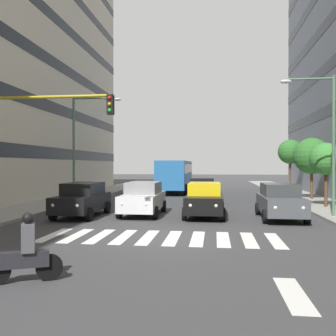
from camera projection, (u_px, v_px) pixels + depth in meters
ground_plane at (160, 238)px, 13.44m from camera, size 180.00×180.00×0.00m
building_right_block_0 at (7, 55)px, 33.01m from camera, size 11.78×27.50×24.77m
crosswalk_markings at (160, 238)px, 13.44m from camera, size 8.55×2.80×0.01m
lane_arrow_0 at (294, 294)px, 7.54m from camera, size 0.50×2.20×0.01m
car_0 at (280, 201)px, 18.05m from camera, size 2.02×4.44×1.72m
car_1 at (205, 199)px, 18.95m from camera, size 2.02×4.44×1.72m
car_2 at (143, 198)px, 19.57m from camera, size 2.02×4.44×1.72m
car_3 at (82, 199)px, 19.01m from camera, size 2.02×4.44×1.72m
car_row2_0 at (203, 190)px, 26.27m from camera, size 2.02×4.44×1.72m
bus_behind_traffic at (176, 173)px, 35.85m from camera, size 2.78×10.50×3.00m
motorcycle_with_rider at (25, 254)px, 8.31m from camera, size 1.59×0.80×1.57m
traffic_light_gantry at (31, 137)px, 14.70m from camera, size 4.87×0.36×5.50m
street_lamp_left at (325, 130)px, 18.12m from camera, size 2.62×0.28×6.84m
street_lamp_right at (82, 136)px, 25.53m from camera, size 3.45×0.28×7.19m
street_tree_1 at (326, 159)px, 22.17m from camera, size 1.93×1.93×3.80m
street_tree_2 at (312, 156)px, 27.44m from camera, size 2.67×2.67×4.48m
street_tree_3 at (290, 152)px, 35.06m from camera, size 2.29×2.29×4.88m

